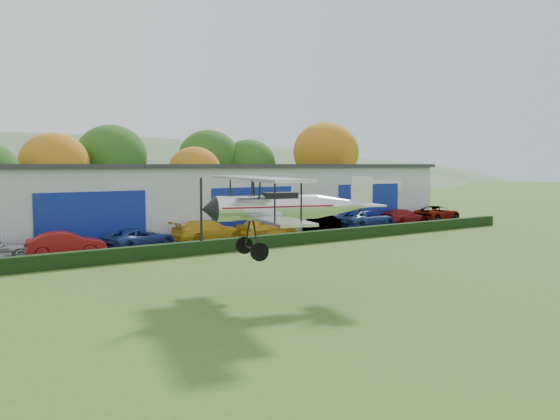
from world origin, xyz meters
TOP-DOWN VIEW (x-y plane):
  - ground at (0.00, 0.00)m, footprint 300.00×300.00m
  - apron at (3.00, 21.00)m, footprint 48.00×9.00m
  - hedge at (3.00, 16.20)m, footprint 46.00×0.60m
  - hangar at (5.00, 27.98)m, footprint 40.60×12.60m
  - tree_belt at (0.85, 40.62)m, footprint 75.70×13.22m
  - car_1 at (-9.29, 19.81)m, footprint 4.56×2.45m
  - car_2 at (-4.77, 20.05)m, footprint 5.20×3.49m
  - car_3 at (0.44, 20.61)m, footprint 5.22×2.30m
  - car_4 at (4.72, 19.79)m, footprint 4.88×2.44m
  - car_5 at (10.16, 19.89)m, footprint 4.47×2.88m
  - car_6 at (14.45, 19.90)m, footprint 5.95×3.25m
  - car_7 at (19.70, 20.56)m, footprint 4.79×2.11m
  - car_8 at (24.32, 20.60)m, footprint 5.45×3.05m
  - biplane at (-5.50, 4.34)m, footprint 7.42×8.40m

SIDE VIEW (x-z plane):
  - ground at x=0.00m, z-range 0.00..0.00m
  - apron at x=3.00m, z-range 0.00..0.05m
  - hedge at x=3.00m, z-range 0.00..0.80m
  - car_2 at x=-4.77m, z-range 0.05..1.37m
  - car_7 at x=19.70m, z-range 0.05..1.42m
  - car_5 at x=10.16m, z-range 0.05..1.44m
  - car_1 at x=-9.29m, z-range 0.05..1.48m
  - car_8 at x=24.32m, z-range 0.05..1.49m
  - car_3 at x=0.44m, z-range 0.05..1.54m
  - car_6 at x=14.45m, z-range 0.05..1.63m
  - car_4 at x=4.72m, z-range 0.05..1.65m
  - hangar at x=5.00m, z-range 0.01..5.31m
  - biplane at x=-5.50m, z-range 2.11..5.26m
  - tree_belt at x=0.85m, z-range 0.55..10.67m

